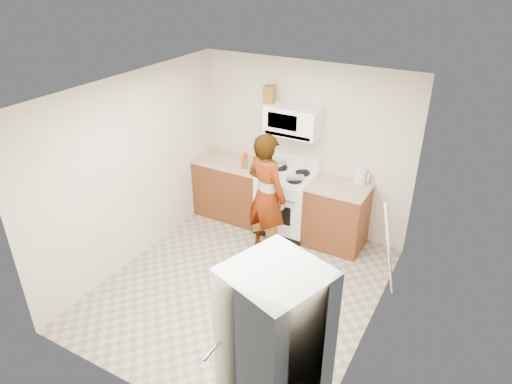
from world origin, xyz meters
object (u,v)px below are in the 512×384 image
Objects in this scene: fridge at (274,355)px; person at (266,196)px; gas_range at (286,202)px; kettle at (360,176)px; microwave at (293,121)px; saucepan at (277,163)px.

person is at bearing 138.34° from fridge.
gas_range is 5.56× the size of kettle.
saucepan is (-0.24, 0.02, -0.69)m from microwave.
kettle is (-0.32, 3.21, 0.19)m from fridge.
person is at bearing -90.34° from microwave.
fridge is 3.23m from kettle.
saucepan is at bearing 135.40° from fridge.
person is 8.66× the size of kettle.
fridge is (1.31, -2.97, 0.36)m from gas_range.
person is (-0.00, -0.63, 0.39)m from gas_range.
kettle is 1.02× the size of saucepan.
person is 1.33m from kettle.
gas_range is 0.75m from person.
fridge is at bearing -63.65° from saucepan.
fridge is at bearing -67.13° from microwave.
kettle is (0.99, 0.11, -0.66)m from microwave.
person is at bearing -90.41° from gas_range.
gas_range is at bearing -74.08° from person.
fridge reaches higher than saucepan.
kettle is at bearing 6.30° from microwave.
person is at bearing -148.44° from kettle.
person is (-0.00, -0.76, -0.82)m from microwave.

